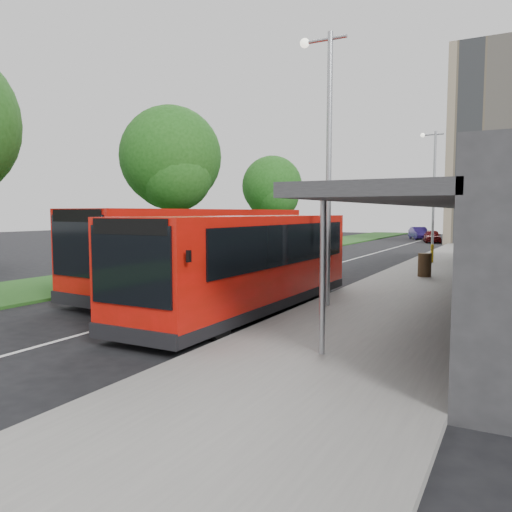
{
  "coord_description": "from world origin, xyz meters",
  "views": [
    {
      "loc": [
        9.3,
        -12.16,
        2.94
      ],
      "look_at": [
        1.54,
        2.42,
        1.5
      ],
      "focal_mm": 35.0,
      "sensor_mm": 36.0,
      "label": 1
    }
  ],
  "objects": [
    {
      "name": "car_far",
      "position": [
        -0.68,
        45.04,
        0.67
      ],
      "size": [
        2.99,
        4.3,
        1.34
      ],
      "primitive_type": "imported",
      "rotation": [
        0.0,
        0.0,
        0.43
      ],
      "color": "navy",
      "rests_on": "ground"
    },
    {
      "name": "lane_centre_line",
      "position": [
        0.0,
        15.0,
        0.01
      ],
      "size": [
        0.12,
        70.0,
        0.01
      ],
      "primitive_type": "cube",
      "color": "silver",
      "rests_on": "ground"
    },
    {
      "name": "pavement",
      "position": [
        6.0,
        20.0,
        0.07
      ],
      "size": [
        5.0,
        80.0,
        0.15
      ],
      "primitive_type": "cube",
      "color": "slate",
      "rests_on": "ground"
    },
    {
      "name": "kerb_dashes",
      "position": [
        3.3,
        19.0,
        0.01
      ],
      "size": [
        0.12,
        56.0,
        0.01
      ],
      "color": "silver",
      "rests_on": "ground"
    },
    {
      "name": "bus_main",
      "position": [
        2.26,
        0.62,
        1.46
      ],
      "size": [
        2.74,
        10.09,
        2.85
      ],
      "rotation": [
        0.0,
        0.0,
        -0.01
      ],
      "color": "red",
      "rests_on": "ground"
    },
    {
      "name": "litter_bin",
      "position": [
        5.64,
        10.39,
        0.66
      ],
      "size": [
        0.66,
        0.66,
        1.02
      ],
      "primitive_type": "cylinder",
      "rotation": [
        0.0,
        0.0,
        0.17
      ],
      "color": "#372716",
      "rests_on": "pavement"
    },
    {
      "name": "ground",
      "position": [
        0.0,
        0.0,
        0.0
      ],
      "size": [
        120.0,
        120.0,
        0.0
      ],
      "primitive_type": "plane",
      "color": "black",
      "rests_on": "ground"
    },
    {
      "name": "grass_verge",
      "position": [
        -7.0,
        20.0,
        0.05
      ],
      "size": [
        5.0,
        80.0,
        0.1
      ],
      "primitive_type": "cube",
      "color": "#1D4A17",
      "rests_on": "ground"
    },
    {
      "name": "bollard",
      "position": [
        4.95,
        17.03,
        0.66
      ],
      "size": [
        0.19,
        0.19,
        1.03
      ],
      "primitive_type": "cylinder",
      "rotation": [
        0.0,
        0.0,
        0.18
      ],
      "color": "yellow",
      "rests_on": "pavement"
    },
    {
      "name": "lamp_post_near",
      "position": [
        4.12,
        2.0,
        4.72
      ],
      "size": [
        1.44,
        0.28,
        8.0
      ],
      "color": "#999CA1",
      "rests_on": "pavement"
    },
    {
      "name": "car_near",
      "position": [
        1.62,
        39.14,
        0.63
      ],
      "size": [
        2.33,
        3.94,
        1.26
      ],
      "primitive_type": "imported",
      "rotation": [
        0.0,
        0.0,
        0.24
      ],
      "color": "#610D10",
      "rests_on": "ground"
    },
    {
      "name": "lamp_post_far",
      "position": [
        4.12,
        22.0,
        4.72
      ],
      "size": [
        1.44,
        0.28,
        8.0
      ],
      "color": "#999CA1",
      "rests_on": "pavement"
    },
    {
      "name": "bus_second",
      "position": [
        -1.33,
        3.32,
        1.57
      ],
      "size": [
        3.81,
        11.02,
        3.06
      ],
      "rotation": [
        0.0,
        0.0,
        -0.1
      ],
      "color": "red",
      "rests_on": "ground"
    },
    {
      "name": "tree_far",
      "position": [
        -7.01,
        21.05,
        4.58
      ],
      "size": [
        4.44,
        4.44,
        7.09
      ],
      "color": "#311F13",
      "rests_on": "ground"
    },
    {
      "name": "tree_mid",
      "position": [
        -7.01,
        9.05,
        5.47
      ],
      "size": [
        5.27,
        5.27,
        8.47
      ],
      "color": "#311F13",
      "rests_on": "ground"
    }
  ]
}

